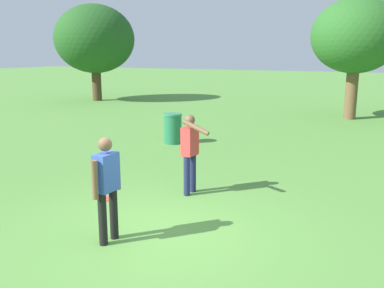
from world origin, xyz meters
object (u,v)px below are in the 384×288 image
object	(u,v)px
tree_broad_center	(356,36)
person_thrower	(107,183)
person_catcher	(190,148)
tree_tall_left	(95,39)
frisbee	(109,199)
trash_can_beside_table	(173,128)

from	to	relation	value
tree_broad_center	person_thrower	bearing A→B (deg)	-97.55
person_catcher	tree_tall_left	distance (m)	18.18
person_thrower	person_catcher	size ratio (longest dim) A/B	1.00
frisbee	trash_can_beside_table	bearing A→B (deg)	105.01
frisbee	trash_can_beside_table	size ratio (longest dim) A/B	0.29
person_catcher	tree_tall_left	xyz separation A→B (m)	(-12.62, 12.83, 2.62)
person_catcher	frisbee	size ratio (longest dim) A/B	5.93
person_thrower	trash_can_beside_table	size ratio (longest dim) A/B	1.71
person_catcher	tree_tall_left	size ratio (longest dim) A/B	0.29
trash_can_beside_table	tree_broad_center	world-z (taller)	tree_broad_center
frisbee	trash_can_beside_table	xyz separation A→B (m)	(-1.39, 5.20, 0.47)
person_catcher	trash_can_beside_table	world-z (taller)	person_catcher
frisbee	trash_can_beside_table	distance (m)	5.41
frisbee	tree_broad_center	bearing A→B (deg)	76.59
person_catcher	frisbee	bearing A→B (deg)	-141.31
person_catcher	tree_broad_center	bearing A→B (deg)	81.43
trash_can_beside_table	person_thrower	bearing A→B (deg)	-69.13
frisbee	tree_broad_center	distance (m)	13.82
person_thrower	tree_broad_center	xyz separation A→B (m)	(1.93, 14.55, 2.55)
person_thrower	person_catcher	distance (m)	2.58
tree_broad_center	tree_tall_left	bearing A→B (deg)	176.59
person_catcher	frisbee	world-z (taller)	person_catcher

